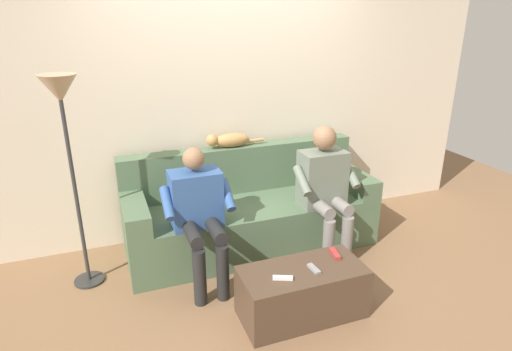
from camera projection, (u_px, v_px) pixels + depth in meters
The scene contains 11 objects.
ground_plane at pixel (280, 285), 3.53m from camera, with size 8.00×8.00×0.00m, color #846042.
back_wall at pixel (233, 100), 4.12m from camera, with size 5.36×0.06×2.60m, color beige.
couch at pixel (250, 213), 4.07m from camera, with size 2.27×0.79×0.90m.
coffee_table at pixel (302, 292), 3.13m from camera, with size 0.90×0.43×0.38m.
person_left_seated at pixel (325, 184), 3.80m from camera, with size 0.55×0.50×1.18m.
person_right_seated at pixel (198, 209), 3.42m from camera, with size 0.55×0.59×1.11m.
cat_on_backrest at pixel (229, 140), 4.02m from camera, with size 0.56×0.14×0.14m.
remote_gray at pixel (314, 269), 3.06m from camera, with size 0.13×0.04×0.02m, color gray.
remote_white at pixel (283, 278), 2.95m from camera, with size 0.14×0.03×0.02m, color white.
remote_red at pixel (335, 254), 3.24m from camera, with size 0.15×0.04×0.03m, color #B73333.
floor_lamp at pixel (63, 114), 3.09m from camera, with size 0.27×0.27×1.68m.
Camera 1 is at (1.24, 3.32, 2.09)m, focal length 30.44 mm.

